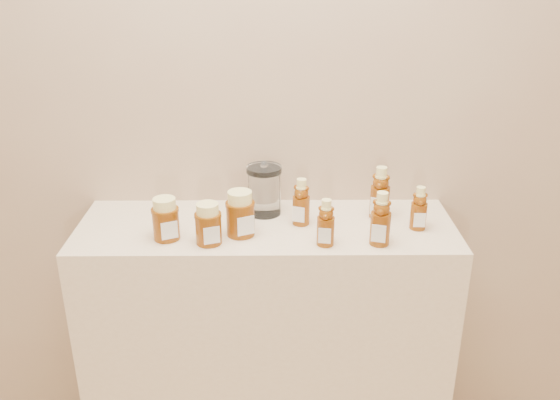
{
  "coord_description": "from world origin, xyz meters",
  "views": [
    {
      "loc": [
        0.03,
        -0.15,
        1.72
      ],
      "look_at": [
        0.04,
        1.52,
        1.0
      ],
      "focal_mm": 38.0,
      "sensor_mm": 36.0,
      "label": 1
    }
  ],
  "objects_px": {
    "bear_bottle_front_left": "(326,220)",
    "honey_jar_left": "(166,219)",
    "display_table": "(267,341)",
    "bear_bottle_back_left": "(301,199)",
    "glass_canister": "(264,188)"
  },
  "relations": [
    {
      "from": "display_table",
      "to": "honey_jar_left",
      "type": "xyz_separation_m",
      "value": [
        -0.3,
        -0.09,
        0.52
      ]
    },
    {
      "from": "display_table",
      "to": "bear_bottle_back_left",
      "type": "height_order",
      "value": "bear_bottle_back_left"
    },
    {
      "from": "glass_canister",
      "to": "display_table",
      "type": "bearing_deg",
      "value": -85.65
    },
    {
      "from": "display_table",
      "to": "honey_jar_left",
      "type": "bearing_deg",
      "value": -163.51
    },
    {
      "from": "display_table",
      "to": "bear_bottle_back_left",
      "type": "bearing_deg",
      "value": 6.14
    },
    {
      "from": "bear_bottle_front_left",
      "to": "glass_canister",
      "type": "xyz_separation_m",
      "value": [
        -0.18,
        0.23,
        0.01
      ]
    },
    {
      "from": "display_table",
      "to": "glass_canister",
      "type": "xyz_separation_m",
      "value": [
        -0.01,
        0.09,
        0.54
      ]
    },
    {
      "from": "bear_bottle_back_left",
      "to": "bear_bottle_front_left",
      "type": "height_order",
      "value": "bear_bottle_back_left"
    },
    {
      "from": "bear_bottle_back_left",
      "to": "glass_canister",
      "type": "relative_size",
      "value": 0.96
    },
    {
      "from": "display_table",
      "to": "bear_bottle_front_left",
      "type": "distance_m",
      "value": 0.58
    },
    {
      "from": "display_table",
      "to": "glass_canister",
      "type": "height_order",
      "value": "glass_canister"
    },
    {
      "from": "bear_bottle_back_left",
      "to": "honey_jar_left",
      "type": "distance_m",
      "value": 0.42
    },
    {
      "from": "bear_bottle_front_left",
      "to": "bear_bottle_back_left",
      "type": "bearing_deg",
      "value": 124.99
    },
    {
      "from": "bear_bottle_front_left",
      "to": "honey_jar_left",
      "type": "height_order",
      "value": "bear_bottle_front_left"
    },
    {
      "from": "bear_bottle_back_left",
      "to": "bear_bottle_front_left",
      "type": "bearing_deg",
      "value": -46.32
    }
  ]
}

